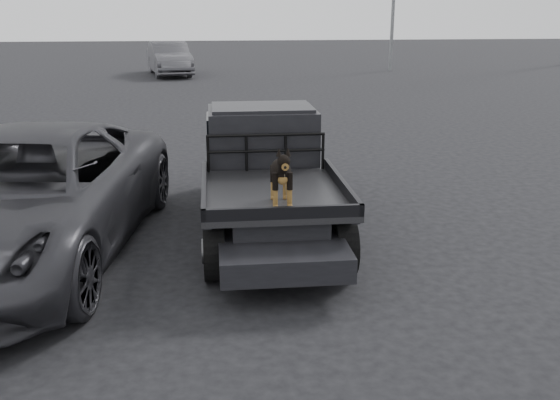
{
  "coord_description": "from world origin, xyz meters",
  "views": [
    {
      "loc": [
        -1.55,
        -7.1,
        3.32
      ],
      "look_at": [
        -0.81,
        -0.38,
        1.22
      ],
      "focal_mm": 40.0,
      "sensor_mm": 36.0,
      "label": 1
    }
  ],
  "objects_px": {
    "dog": "(281,175)",
    "parked_suv": "(24,196)",
    "distant_car_a": "(170,58)",
    "flatbed_ute": "(268,203)"
  },
  "relations": [
    {
      "from": "flatbed_ute",
      "to": "dog",
      "type": "distance_m",
      "value": 1.71
    },
    {
      "from": "dog",
      "to": "distant_car_a",
      "type": "bearing_deg",
      "value": 96.54
    },
    {
      "from": "distant_car_a",
      "to": "dog",
      "type": "bearing_deg",
      "value": -94.09
    },
    {
      "from": "flatbed_ute",
      "to": "parked_suv",
      "type": "bearing_deg",
      "value": -169.08
    },
    {
      "from": "parked_suv",
      "to": "distant_car_a",
      "type": "xyz_separation_m",
      "value": [
        0.52,
        24.33,
        -0.04
      ]
    },
    {
      "from": "dog",
      "to": "parked_suv",
      "type": "relative_size",
      "value": 0.12
    },
    {
      "from": "dog",
      "to": "distant_car_a",
      "type": "distance_m",
      "value": 25.34
    },
    {
      "from": "parked_suv",
      "to": "flatbed_ute",
      "type": "bearing_deg",
      "value": 18.51
    },
    {
      "from": "dog",
      "to": "parked_suv",
      "type": "xyz_separation_m",
      "value": [
        -3.41,
        0.85,
        -0.42
      ]
    },
    {
      "from": "dog",
      "to": "parked_suv",
      "type": "bearing_deg",
      "value": 166.06
    }
  ]
}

